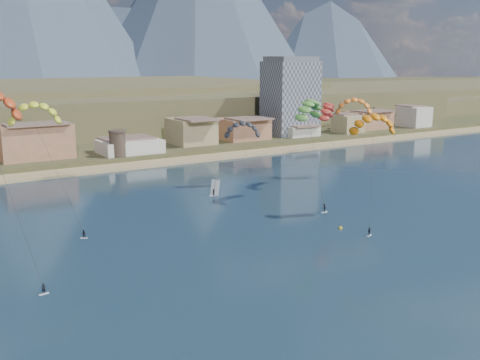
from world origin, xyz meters
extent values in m
plane|color=black|center=(0.00, 0.00, 0.00)|extent=(2400.00, 2400.00, 0.00)
cube|color=tan|center=(0.00, 106.00, 0.25)|extent=(2200.00, 12.00, 0.90)
cube|color=brown|center=(40.00, 220.00, 9.50)|extent=(320.00, 150.00, 15.00)
cube|color=brown|center=(260.00, 205.00, 6.00)|extent=(240.00, 120.00, 8.00)
cube|color=brown|center=(360.00, 230.00, 8.00)|extent=(260.00, 140.00, 12.00)
cone|color=#313C52|center=(680.00, 810.00, 127.00)|extent=(340.00, 340.00, 250.00)
cone|color=#313C52|center=(900.00, 820.00, 112.00)|extent=(320.00, 320.00, 220.00)
cube|color=gray|center=(85.00, 128.00, 17.00)|extent=(20.00, 16.00, 30.00)
cube|color=#59595E|center=(85.00, 128.00, 33.00)|extent=(18.00, 14.40, 2.00)
cylinder|color=#47382D|center=(5.00, 114.00, 6.00)|extent=(5.20, 5.20, 8.00)
cylinder|color=#47382D|center=(5.00, 114.00, 10.30)|extent=(5.82, 5.82, 0.60)
cube|color=silver|center=(-40.05, 20.98, 0.05)|extent=(1.41, 0.56, 0.09)
imported|color=black|center=(-40.05, 20.98, 0.88)|extent=(0.62, 0.44, 1.58)
cylinder|color=#262626|center=(-42.34, 25.36, 12.70)|extent=(0.05, 0.05, 25.39)
cube|color=silver|center=(-27.68, 42.99, 0.04)|extent=(1.39, 0.91, 0.09)
imported|color=black|center=(-27.68, 42.99, 0.86)|extent=(0.92, 0.84, 1.54)
cylinder|color=#262626|center=(-29.98, 49.12, 10.82)|extent=(0.05, 0.05, 23.63)
cube|color=silver|center=(18.68, 15.58, 0.05)|extent=(1.43, 0.85, 0.09)
imported|color=black|center=(18.68, 15.58, 0.88)|extent=(1.00, 0.67, 1.57)
cylinder|color=#262626|center=(23.43, 20.40, 9.45)|extent=(0.05, 0.05, 21.64)
cube|color=silver|center=(22.29, 32.75, 0.05)|extent=(1.66, 0.62, 0.11)
imported|color=black|center=(22.29, 32.75, 1.04)|extent=(1.26, 0.79, 1.87)
cylinder|color=#262626|center=(23.84, 37.78, 10.40)|extent=(0.05, 0.05, 21.21)
cylinder|color=#262626|center=(20.31, 59.14, 6.82)|extent=(0.04, 0.04, 15.31)
cylinder|color=#262626|center=(51.96, 51.87, 9.31)|extent=(0.04, 0.04, 19.73)
cylinder|color=#262626|center=(38.66, 48.00, 9.14)|extent=(0.04, 0.04, 19.41)
cube|color=silver|center=(9.29, 58.85, 0.05)|extent=(2.27, 0.98, 0.11)
imported|color=black|center=(9.29, 58.85, 0.90)|extent=(0.84, 0.62, 1.58)
cube|color=white|center=(9.65, 58.85, 2.03)|extent=(1.22, 2.49, 3.77)
sphere|color=yellow|center=(17.18, 21.86, 0.13)|extent=(0.76, 0.76, 0.76)
camera|label=1|loc=(-55.49, -56.21, 32.78)|focal=41.37mm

